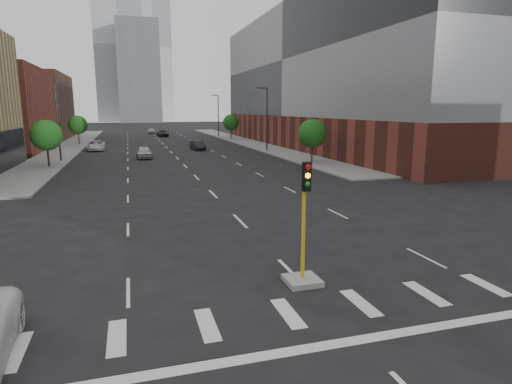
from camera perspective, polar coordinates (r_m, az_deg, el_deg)
name	(u,v)px	position (r m, az deg, el deg)	size (l,w,h in m)	color
sidewalk_left_far	(72,145)	(79.15, -23.29, 5.77)	(5.00, 92.00, 0.15)	gray
sidewalk_right_far	(243,141)	(81.27, -1.68, 6.78)	(5.00, 92.00, 0.15)	gray
building_left_far_b	(13,107)	(98.80, -29.69, 9.85)	(20.00, 24.00, 13.00)	brown
building_right_main	(351,78)	(73.51, 12.59, 14.60)	(24.00, 70.00, 22.00)	brown
tower_left	(119,47)	(226.22, -17.79, 17.90)	(22.00, 22.00, 70.00)	#B2B7BC
tower_right	(153,49)	(266.98, -13.64, 18.06)	(20.00, 20.00, 80.00)	#B2B7BC
tower_mid	(139,72)	(205.05, -15.36, 15.13)	(18.00, 18.00, 44.00)	slate
median_traffic_signal	(303,258)	(15.39, 6.30, -8.70)	(1.20, 1.20, 4.40)	#999993
streetlight_right_a	(266,117)	(62.37, 1.39, 10.02)	(1.60, 0.22, 9.07)	#2D2D30
streetlight_right_b	(218,114)	(96.28, -5.10, 10.35)	(1.60, 0.22, 9.07)	#2D2D30
streetlight_left	(58,119)	(54.92, -24.86, 8.87)	(1.60, 0.22, 9.07)	#2D2D30
tree_left_near	(46,135)	(50.14, -26.18, 6.79)	(3.20, 3.20, 4.85)	#382619
tree_left_far	(78,125)	(79.85, -22.67, 8.25)	(3.20, 3.20, 4.85)	#382619
tree_right_near	(312,134)	(48.61, 7.52, 7.72)	(3.20, 3.20, 4.85)	#382619
tree_right_far	(231,123)	(86.67, -3.37, 9.23)	(3.20, 3.20, 4.85)	#382619
car_near_left	(144,152)	(55.72, -14.72, 5.15)	(1.79, 4.44, 1.51)	#B4B3B8
car_mid_right	(198,145)	(65.42, -7.80, 6.18)	(1.45, 4.17, 1.37)	#232228
car_far_left	(96,146)	(68.05, -20.57, 5.81)	(2.48, 5.38, 1.49)	#B5B5B5
car_deep_right	(163,133)	(98.26, -12.35, 7.67)	(2.12, 5.22, 1.51)	black
car_distant	(151,131)	(110.40, -13.78, 7.92)	(1.63, 4.04, 1.38)	#B5B6BA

